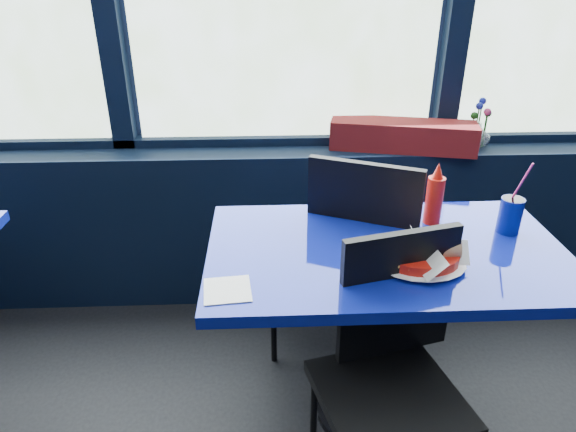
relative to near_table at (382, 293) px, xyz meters
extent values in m
cube|color=black|center=(-0.30, 0.87, -0.17)|extent=(5.00, 0.26, 0.80)
cube|color=black|center=(-0.30, 0.95, 0.24)|extent=(4.80, 0.08, 0.06)
cylinder|color=black|center=(0.00, 0.00, -0.55)|extent=(0.44, 0.44, 0.03)
cylinder|color=black|center=(0.00, 0.00, -0.23)|extent=(0.12, 0.12, 0.68)
cube|color=navy|center=(0.00, 0.00, 0.16)|extent=(1.20, 0.70, 0.04)
cube|color=black|center=(-0.04, -0.35, -0.13)|extent=(0.49, 0.49, 0.04)
cube|color=black|center=(0.00, -0.16, 0.11)|extent=(0.38, 0.12, 0.44)
cylinder|color=black|center=(-0.25, -0.22, -0.36)|extent=(0.02, 0.02, 0.42)
cylinder|color=black|center=(0.08, -0.14, -0.36)|extent=(0.02, 0.02, 0.42)
cube|color=black|center=(-0.13, 0.40, -0.10)|extent=(0.58, 0.58, 0.04)
cube|color=black|center=(-0.05, 0.21, 0.17)|extent=(0.40, 0.20, 0.48)
cylinder|color=black|center=(0.12, 0.50, -0.34)|extent=(0.03, 0.03, 0.45)
cylinder|color=black|center=(-0.04, 0.15, -0.34)|extent=(0.03, 0.03, 0.45)
cylinder|color=black|center=(-0.23, 0.65, -0.34)|extent=(0.03, 0.03, 0.45)
cylinder|color=black|center=(-0.38, 0.30, -0.34)|extent=(0.03, 0.03, 0.45)
cube|color=maroon|center=(0.25, 0.84, 0.30)|extent=(0.70, 0.31, 0.14)
imported|color=silver|center=(0.63, 0.87, 0.29)|extent=(0.13, 0.14, 0.11)
cylinder|color=#1E5919|center=(0.61, 0.87, 0.32)|extent=(0.01, 0.01, 0.18)
sphere|color=#1D2BAD|center=(0.61, 0.87, 0.43)|extent=(0.03, 0.03, 0.03)
cylinder|color=#1E5919|center=(0.65, 0.86, 0.31)|extent=(0.01, 0.01, 0.16)
sphere|color=#E24285|center=(0.65, 0.86, 0.41)|extent=(0.03, 0.03, 0.03)
cylinder|color=#1E5919|center=(0.63, 0.89, 0.33)|extent=(0.01, 0.01, 0.20)
sphere|color=#1D2BAD|center=(0.63, 0.89, 0.45)|extent=(0.03, 0.03, 0.03)
cylinder|color=#1E5919|center=(0.60, 0.88, 0.30)|extent=(0.01, 0.01, 0.14)
sphere|color=#1E5919|center=(0.60, 0.88, 0.38)|extent=(0.03, 0.03, 0.03)
cylinder|color=#1E5919|center=(0.66, 0.87, 0.31)|extent=(0.01, 0.01, 0.15)
sphere|color=#1E5919|center=(0.66, 0.87, 0.39)|extent=(0.03, 0.03, 0.03)
cylinder|color=red|center=(0.08, -0.12, 0.20)|extent=(0.31, 0.31, 0.05)
cylinder|color=white|center=(0.08, -0.12, 0.19)|extent=(0.30, 0.30, 0.00)
cylinder|color=silver|center=(0.18, -0.08, 0.23)|extent=(0.06, 0.08, 0.08)
sphere|color=#51291B|center=(0.07, -0.13, 0.24)|extent=(0.05, 0.05, 0.05)
cylinder|color=#AC1D12|center=(0.06, -0.12, 0.26)|extent=(0.04, 0.04, 0.01)
cylinder|color=red|center=(0.20, 0.18, 0.27)|extent=(0.06, 0.06, 0.18)
cone|color=red|center=(0.20, 0.18, 0.39)|extent=(0.04, 0.04, 0.06)
cylinder|color=navy|center=(0.45, 0.10, 0.25)|extent=(0.08, 0.08, 0.13)
cylinder|color=black|center=(0.45, 0.10, 0.31)|extent=(0.07, 0.07, 0.01)
cylinder|color=#F83490|center=(0.46, 0.09, 0.36)|extent=(0.04, 0.06, 0.17)
cube|color=white|center=(-0.52, -0.22, 0.18)|extent=(0.15, 0.15, 0.00)
camera|label=1|loc=(-0.40, -1.47, 1.05)|focal=32.00mm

